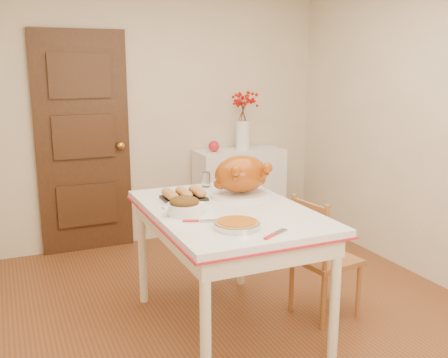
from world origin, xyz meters
name	(u,v)px	position (x,y,z in m)	size (l,w,h in m)	color
floor	(243,327)	(0.00, 0.00, 0.00)	(3.50, 4.00, 0.00)	brown
wall_back	(155,116)	(0.00, 2.00, 1.25)	(3.50, 0.00, 2.50)	beige
door_back	(83,144)	(-0.70, 1.97, 1.03)	(0.85, 0.06, 2.06)	#331D14
sideboard	(239,192)	(0.82, 1.78, 0.45)	(0.90, 0.40, 0.90)	white
kitchen_table	(227,270)	(-0.11, 0.02, 0.42)	(0.97, 1.42, 0.85)	white
chair_oak	(326,256)	(0.61, -0.07, 0.44)	(0.39, 0.39, 0.87)	brown
berry_vase	(243,120)	(0.86, 1.78, 1.20)	(0.31, 0.31, 0.61)	white
apple	(214,146)	(0.54, 1.78, 0.95)	(0.11, 0.11, 0.11)	red
turkey_platter	(241,176)	(0.11, 0.26, 0.99)	(0.44, 0.35, 0.28)	#933811
pumpkin_pie	(237,223)	(-0.23, -0.37, 0.88)	(0.26, 0.26, 0.05)	#AA5511
stuffing_dish	(184,206)	(-0.41, 0.00, 0.90)	(0.27, 0.21, 0.11)	#462D0B
rolls_tray	(184,194)	(-0.29, 0.34, 0.89)	(0.28, 0.22, 0.08)	#CA7D43
pie_server	(275,234)	(-0.09, -0.56, 0.86)	(0.21, 0.06, 0.01)	silver
carving_knife	(205,220)	(-0.34, -0.19, 0.86)	(0.27, 0.06, 0.01)	silver
drinking_glass	(206,180)	(-0.02, 0.62, 0.90)	(0.06, 0.06, 0.11)	white
shaker_pair	(239,181)	(0.22, 0.54, 0.89)	(0.08, 0.03, 0.08)	white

